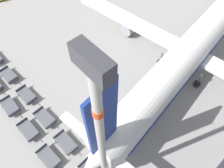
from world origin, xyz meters
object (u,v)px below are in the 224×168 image
object	(u,v)px
baggage_dolly_row_near_col_c	(10,107)
baggage_dolly_row_near_col_d	(28,130)
baggage_dolly_row_mid_a_col_e	(66,143)
baggage_dolly_row_mid_a_col_d	(45,118)
apron_light_mast	(101,140)
airplane	(196,44)
baggage_dolly_row_near_col_e	(49,158)
baggage_dolly_row_mid_a_col_c	(27,95)
baggage_dolly_row_mid_a_col_b	(9,75)

from	to	relation	value
baggage_dolly_row_near_col_c	baggage_dolly_row_near_col_d	bearing A→B (deg)	1.54
baggage_dolly_row_near_col_d	baggage_dolly_row_mid_a_col_e	world-z (taller)	same
baggage_dolly_row_mid_a_col_d	baggage_dolly_row_near_col_d	bearing A→B (deg)	-88.72
baggage_dolly_row_near_col_d	apron_light_mast	world-z (taller)	apron_light_mast
airplane	baggage_dolly_row_near_col_d	world-z (taller)	airplane
baggage_dolly_row_near_col_c	baggage_dolly_row_mid_a_col_d	world-z (taller)	same
baggage_dolly_row_near_col_c	baggage_dolly_row_mid_a_col_e	world-z (taller)	same
baggage_dolly_row_near_col_e	baggage_dolly_row_mid_a_col_e	xyz separation A→B (m)	(-0.11, 2.46, 0.00)
apron_light_mast	airplane	bearing A→B (deg)	101.40
baggage_dolly_row_near_col_d	baggage_dolly_row_mid_a_col_c	distance (m)	5.26
baggage_dolly_row_near_col_e	baggage_dolly_row_mid_a_col_c	distance (m)	9.50
baggage_dolly_row_mid_a_col_b	apron_light_mast	size ratio (longest dim) A/B	0.18
baggage_dolly_row_mid_a_col_d	apron_light_mast	distance (m)	15.33
airplane	baggage_dolly_row_near_col_e	bearing A→B (deg)	-94.00
baggage_dolly_row_mid_a_col_b	apron_light_mast	world-z (taller)	apron_light_mast
baggage_dolly_row_near_col_c	baggage_dolly_row_mid_a_col_c	size ratio (longest dim) A/B	0.99
airplane	apron_light_mast	bearing A→B (deg)	-78.60
airplane	baggage_dolly_row_near_col_e	xyz separation A→B (m)	(-1.70, -24.39, -2.98)
baggage_dolly_row_near_col_c	baggage_dolly_row_near_col_d	world-z (taller)	same
baggage_dolly_row_near_col_c	baggage_dolly_row_near_col_e	xyz separation A→B (m)	(9.13, 0.17, 0.00)
baggage_dolly_row_near_col_c	baggage_dolly_row_mid_a_col_e	xyz separation A→B (m)	(9.02, 2.63, 0.00)
baggage_dolly_row_near_col_e	baggage_dolly_row_near_col_d	bearing A→B (deg)	-179.46
baggage_dolly_row_mid_a_col_c	baggage_dolly_row_near_col_e	bearing A→B (deg)	-14.49
baggage_dolly_row_near_col_d	apron_light_mast	distance (m)	15.64
baggage_dolly_row_mid_a_col_b	apron_light_mast	distance (m)	22.85
baggage_dolly_row_mid_a_col_b	baggage_dolly_row_mid_a_col_c	world-z (taller)	same
baggage_dolly_row_near_col_e	baggage_dolly_row_mid_a_col_d	bearing A→B (deg)	152.80
baggage_dolly_row_mid_a_col_e	baggage_dolly_row_near_col_c	bearing A→B (deg)	-163.76
baggage_dolly_row_near_col_d	baggage_dolly_row_mid_a_col_d	xyz separation A→B (m)	(-0.05, 2.40, 0.00)
baggage_dolly_row_near_col_c	baggage_dolly_row_near_col_d	size ratio (longest dim) A/B	1.00
baggage_dolly_row_mid_a_col_d	baggage_dolly_row_mid_a_col_b	bearing A→B (deg)	-178.81
baggage_dolly_row_near_col_e	apron_light_mast	world-z (taller)	apron_light_mast
baggage_dolly_row_mid_a_col_c	baggage_dolly_row_mid_a_col_e	size ratio (longest dim) A/B	1.00
baggage_dolly_row_mid_a_col_b	airplane	bearing A→B (deg)	54.76
baggage_dolly_row_mid_a_col_b	baggage_dolly_row_mid_a_col_d	distance (m)	9.41
baggage_dolly_row_mid_a_col_e	apron_light_mast	size ratio (longest dim) A/B	0.18
baggage_dolly_row_mid_a_col_d	airplane	bearing A→B (deg)	74.06
baggage_dolly_row_mid_a_col_b	baggage_dolly_row_mid_a_col_c	bearing A→B (deg)	2.58
baggage_dolly_row_mid_a_col_b	baggage_dolly_row_mid_a_col_e	bearing A→B (deg)	1.23
airplane	baggage_dolly_row_mid_a_col_c	world-z (taller)	airplane
baggage_dolly_row_mid_a_col_b	baggage_dolly_row_mid_a_col_e	size ratio (longest dim) A/B	1.01
baggage_dolly_row_near_col_e	baggage_dolly_row_mid_a_col_c	world-z (taller)	same
baggage_dolly_row_mid_a_col_e	apron_light_mast	world-z (taller)	apron_light_mast
baggage_dolly_row_mid_a_col_c	baggage_dolly_row_mid_a_col_d	xyz separation A→B (m)	(4.61, -0.02, 0.00)
baggage_dolly_row_near_col_c	apron_light_mast	distance (m)	19.05
baggage_dolly_row_mid_a_col_e	apron_light_mast	distance (m)	12.67
baggage_dolly_row_near_col_c	baggage_dolly_row_mid_a_col_e	distance (m)	9.39
baggage_dolly_row_near_col_e	baggage_dolly_row_mid_a_col_b	xyz separation A→B (m)	(-14.00, 2.16, 0.00)
baggage_dolly_row_mid_a_col_c	baggage_dolly_row_mid_a_col_b	bearing A→B (deg)	-177.42
baggage_dolly_row_near_col_c	baggage_dolly_row_mid_a_col_d	distance (m)	5.19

